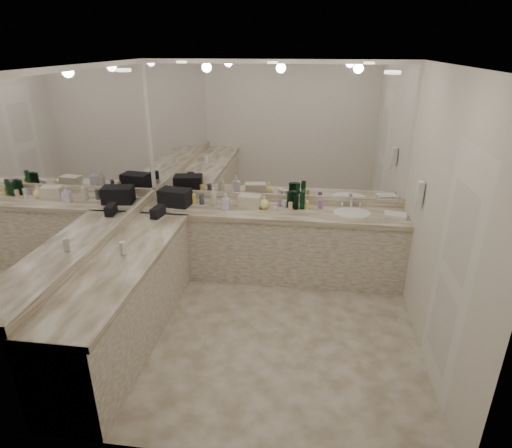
# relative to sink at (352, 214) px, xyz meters

# --- Properties ---
(floor) EXTENTS (3.20, 3.20, 0.00)m
(floor) POSITION_rel_sink_xyz_m (-0.95, -1.20, -0.90)
(floor) COLOR beige
(floor) RESTS_ON ground
(ceiling) EXTENTS (3.20, 3.20, 0.00)m
(ceiling) POSITION_rel_sink_xyz_m (-0.95, -1.20, 1.71)
(ceiling) COLOR white
(ceiling) RESTS_ON floor
(wall_back) EXTENTS (3.20, 0.02, 2.60)m
(wall_back) POSITION_rel_sink_xyz_m (-0.95, 0.30, 0.41)
(wall_back) COLOR silver
(wall_back) RESTS_ON floor
(wall_left) EXTENTS (0.02, 3.00, 2.60)m
(wall_left) POSITION_rel_sink_xyz_m (-2.55, -1.20, 0.41)
(wall_left) COLOR silver
(wall_left) RESTS_ON floor
(wall_right) EXTENTS (0.02, 3.00, 2.60)m
(wall_right) POSITION_rel_sink_xyz_m (0.65, -1.20, 0.41)
(wall_right) COLOR silver
(wall_right) RESTS_ON floor
(vanity_back_base) EXTENTS (3.20, 0.60, 0.84)m
(vanity_back_base) POSITION_rel_sink_xyz_m (-0.95, 0.00, -0.48)
(vanity_back_base) COLOR beige
(vanity_back_base) RESTS_ON floor
(vanity_back_top) EXTENTS (3.20, 0.64, 0.06)m
(vanity_back_top) POSITION_rel_sink_xyz_m (-0.95, -0.01, -0.03)
(vanity_back_top) COLOR beige
(vanity_back_top) RESTS_ON vanity_back_base
(vanity_left_base) EXTENTS (0.60, 2.40, 0.84)m
(vanity_left_base) POSITION_rel_sink_xyz_m (-2.25, -1.50, -0.48)
(vanity_left_base) COLOR beige
(vanity_left_base) RESTS_ON floor
(vanity_left_top) EXTENTS (0.64, 2.42, 0.06)m
(vanity_left_top) POSITION_rel_sink_xyz_m (-2.24, -1.50, -0.03)
(vanity_left_top) COLOR beige
(vanity_left_top) RESTS_ON vanity_left_base
(backsplash_back) EXTENTS (3.20, 0.04, 0.10)m
(backsplash_back) POSITION_rel_sink_xyz_m (-0.95, 0.28, 0.05)
(backsplash_back) COLOR beige
(backsplash_back) RESTS_ON vanity_back_top
(backsplash_left) EXTENTS (0.04, 3.00, 0.10)m
(backsplash_left) POSITION_rel_sink_xyz_m (-2.53, -1.20, 0.05)
(backsplash_left) COLOR beige
(backsplash_left) RESTS_ON vanity_left_top
(mirror_back) EXTENTS (3.12, 0.01, 1.55)m
(mirror_back) POSITION_rel_sink_xyz_m (-0.95, 0.29, 0.88)
(mirror_back) COLOR white
(mirror_back) RESTS_ON wall_back
(mirror_left) EXTENTS (0.01, 2.92, 1.55)m
(mirror_left) POSITION_rel_sink_xyz_m (-2.54, -1.20, 0.88)
(mirror_left) COLOR white
(mirror_left) RESTS_ON wall_left
(sink) EXTENTS (0.44, 0.44, 0.03)m
(sink) POSITION_rel_sink_xyz_m (0.00, 0.00, 0.00)
(sink) COLOR white
(sink) RESTS_ON vanity_back_top
(faucet) EXTENTS (0.24, 0.16, 0.14)m
(faucet) POSITION_rel_sink_xyz_m (0.00, 0.21, 0.07)
(faucet) COLOR silver
(faucet) RESTS_ON vanity_back_top
(wall_phone) EXTENTS (0.06, 0.10, 0.24)m
(wall_phone) POSITION_rel_sink_xyz_m (0.61, -0.50, 0.46)
(wall_phone) COLOR white
(wall_phone) RESTS_ON wall_right
(door) EXTENTS (0.02, 0.82, 2.10)m
(door) POSITION_rel_sink_xyz_m (0.64, -1.70, 0.16)
(door) COLOR white
(door) RESTS_ON wall_right
(black_toiletry_bag) EXTENTS (0.40, 0.29, 0.21)m
(black_toiletry_bag) POSITION_rel_sink_xyz_m (-2.17, -0.01, 0.11)
(black_toiletry_bag) COLOR black
(black_toiletry_bag) RESTS_ON vanity_back_top
(black_bag_spill) EXTENTS (0.13, 0.22, 0.12)m
(black_bag_spill) POSITION_rel_sink_xyz_m (-2.25, -0.41, 0.06)
(black_bag_spill) COLOR black
(black_bag_spill) RESTS_ON vanity_left_top
(cream_cosmetic_case) EXTENTS (0.29, 0.20, 0.15)m
(cream_cosmetic_case) POSITION_rel_sink_xyz_m (-1.23, 0.05, 0.08)
(cream_cosmetic_case) COLOR beige
(cream_cosmetic_case) RESTS_ON vanity_back_top
(hand_towel) EXTENTS (0.28, 0.22, 0.04)m
(hand_towel) POSITION_rel_sink_xyz_m (0.49, -0.05, 0.03)
(hand_towel) COLOR white
(hand_towel) RESTS_ON vanity_back_top
(lotion_left) EXTENTS (0.05, 0.05, 0.13)m
(lotion_left) POSITION_rel_sink_xyz_m (-2.25, -1.38, 0.07)
(lotion_left) COLOR white
(lotion_left) RESTS_ON vanity_left_top
(soap_bottle_a) EXTENTS (0.10, 0.10, 0.23)m
(soap_bottle_a) POSITION_rel_sink_xyz_m (-1.69, 0.04, 0.12)
(soap_bottle_a) COLOR beige
(soap_bottle_a) RESTS_ON vanity_back_top
(soap_bottle_b) EXTENTS (0.10, 0.11, 0.21)m
(soap_bottle_b) POSITION_rel_sink_xyz_m (-1.51, -0.08, 0.11)
(soap_bottle_b) COLOR silver
(soap_bottle_b) RESTS_ON vanity_back_top
(soap_bottle_c) EXTENTS (0.17, 0.17, 0.17)m
(soap_bottle_c) POSITION_rel_sink_xyz_m (-1.06, 0.02, 0.09)
(soap_bottle_c) COLOR #FBF28C
(soap_bottle_c) RESTS_ON vanity_back_top
(green_bottle_0) EXTENTS (0.07, 0.07, 0.21)m
(green_bottle_0) POSITION_rel_sink_xyz_m (-0.70, 0.12, 0.11)
(green_bottle_0) COLOR #124527
(green_bottle_0) RESTS_ON vanity_back_top
(green_bottle_1) EXTENTS (0.06, 0.06, 0.18)m
(green_bottle_1) POSITION_rel_sink_xyz_m (-0.67, 0.05, 0.10)
(green_bottle_1) COLOR #124527
(green_bottle_1) RESTS_ON vanity_back_top
(green_bottle_2) EXTENTS (0.07, 0.07, 0.19)m
(green_bottle_2) POSITION_rel_sink_xyz_m (-0.73, 0.11, 0.10)
(green_bottle_2) COLOR #124527
(green_bottle_2) RESTS_ON vanity_back_top
(green_bottle_3) EXTENTS (0.07, 0.07, 0.20)m
(green_bottle_3) POSITION_rel_sink_xyz_m (-0.75, 0.11, 0.11)
(green_bottle_3) COLOR #124527
(green_bottle_3) RESTS_ON vanity_back_top
(green_bottle_4) EXTENTS (0.06, 0.06, 0.22)m
(green_bottle_4) POSITION_rel_sink_xyz_m (-0.60, 0.08, 0.11)
(green_bottle_4) COLOR #124527
(green_bottle_4) RESTS_ON vanity_back_top
(amenity_bottle_0) EXTENTS (0.05, 0.05, 0.09)m
(amenity_bottle_0) POSITION_rel_sink_xyz_m (-0.74, 0.04, 0.05)
(amenity_bottle_0) COLOR #E0B28C
(amenity_bottle_0) RESTS_ON vanity_back_top
(amenity_bottle_1) EXTENTS (0.06, 0.06, 0.13)m
(amenity_bottle_1) POSITION_rel_sink_xyz_m (-1.85, 0.07, 0.07)
(amenity_bottle_1) COLOR #3F3F4C
(amenity_bottle_1) RESTS_ON vanity_back_top
(amenity_bottle_2) EXTENTS (0.05, 0.05, 0.12)m
(amenity_bottle_2) POSITION_rel_sink_xyz_m (-1.95, 0.08, 0.06)
(amenity_bottle_2) COLOR #F2D84C
(amenity_bottle_2) RESTS_ON vanity_back_top
(amenity_bottle_3) EXTENTS (0.04, 0.04, 0.09)m
(amenity_bottle_3) POSITION_rel_sink_xyz_m (-0.87, 0.12, 0.05)
(amenity_bottle_3) COLOR #9966B2
(amenity_bottle_3) RESTS_ON vanity_back_top
(amenity_bottle_4) EXTENTS (0.04, 0.04, 0.10)m
(amenity_bottle_4) POSITION_rel_sink_xyz_m (-0.54, 0.07, 0.06)
(amenity_bottle_4) COLOR #F2D84C
(amenity_bottle_4) RESTS_ON vanity_back_top
(amenity_bottle_5) EXTENTS (0.05, 0.05, 0.12)m
(amenity_bottle_5) POSITION_rel_sink_xyz_m (-1.24, 0.03, 0.06)
(amenity_bottle_5) COLOR #F2D84C
(amenity_bottle_5) RESTS_ON vanity_back_top
(amenity_bottle_6) EXTENTS (0.05, 0.05, 0.10)m
(amenity_bottle_6) POSITION_rel_sink_xyz_m (-0.38, 0.13, 0.06)
(amenity_bottle_6) COLOR #9966B2
(amenity_bottle_6) RESTS_ON vanity_back_top
(amenity_bottle_7) EXTENTS (0.05, 0.05, 0.09)m
(amenity_bottle_7) POSITION_rel_sink_xyz_m (-0.81, 0.09, 0.05)
(amenity_bottle_7) COLOR silver
(amenity_bottle_7) RESTS_ON vanity_back_top
(amenity_bottle_8) EXTENTS (0.04, 0.04, 0.06)m
(amenity_bottle_8) POSITION_rel_sink_xyz_m (-0.92, -0.05, 0.04)
(amenity_bottle_8) COLOR white
(amenity_bottle_8) RESTS_ON vanity_back_top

